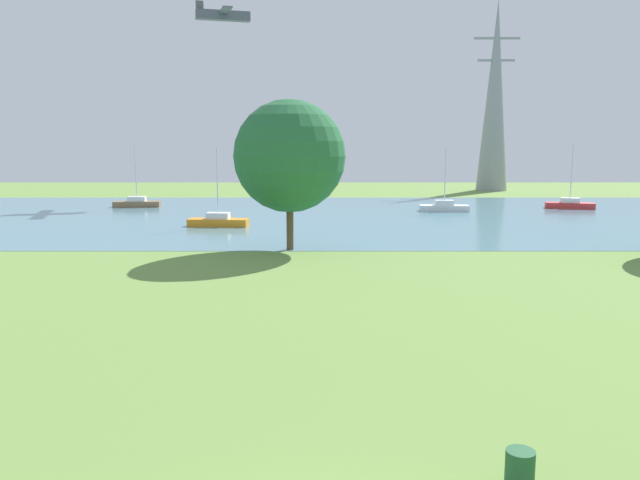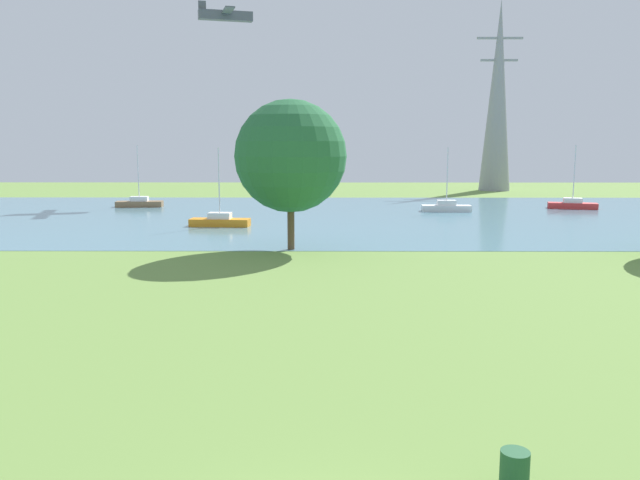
# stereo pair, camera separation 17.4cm
# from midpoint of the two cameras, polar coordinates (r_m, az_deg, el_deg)

# --- Properties ---
(ground_plane) EXTENTS (160.00, 160.00, 0.00)m
(ground_plane) POSITION_cam_midpoint_polar(r_m,az_deg,el_deg) (31.34, -0.04, -3.48)
(ground_plane) COLOR olive
(litter_bin) EXTENTS (0.56, 0.56, 0.80)m
(litter_bin) POSITION_cam_midpoint_polar(r_m,az_deg,el_deg) (13.37, 17.11, -19.23)
(litter_bin) COLOR #1E512D
(litter_bin) RESTS_ON ground
(water_surface) EXTENTS (140.00, 40.00, 0.02)m
(water_surface) POSITION_cam_midpoint_polar(r_m,az_deg,el_deg) (59.01, -0.06, 2.23)
(water_surface) COLOR teal
(water_surface) RESTS_ON ground
(sailboat_red) EXTENTS (5.03, 2.74, 6.51)m
(sailboat_red) POSITION_cam_midpoint_polar(r_m,az_deg,el_deg) (70.28, 21.45, 3.02)
(sailboat_red) COLOR red
(sailboat_red) RESTS_ON water_surface
(sailboat_orange) EXTENTS (4.90, 1.86, 6.31)m
(sailboat_orange) POSITION_cam_midpoint_polar(r_m,az_deg,el_deg) (51.81, -9.33, 1.72)
(sailboat_orange) COLOR orange
(sailboat_orange) RESTS_ON water_surface
(sailboat_white) EXTENTS (4.87, 1.74, 6.26)m
(sailboat_white) POSITION_cam_midpoint_polar(r_m,az_deg,el_deg) (63.82, 10.98, 2.95)
(sailboat_white) COLOR white
(sailboat_white) RESTS_ON water_surface
(sailboat_brown) EXTENTS (4.91, 1.91, 6.47)m
(sailboat_brown) POSITION_cam_midpoint_polar(r_m,az_deg,el_deg) (69.77, -16.31, 3.24)
(sailboat_brown) COLOR brown
(sailboat_brown) RESTS_ON water_surface
(tree_west_far) EXTENTS (6.96, 6.96, 9.33)m
(tree_west_far) POSITION_cam_midpoint_polar(r_m,az_deg,el_deg) (39.38, -2.97, 7.55)
(tree_west_far) COLOR brown
(tree_west_far) RESTS_ON ground
(electricity_pylon) EXTENTS (6.40, 4.40, 26.59)m
(electricity_pylon) POSITION_cam_midpoint_polar(r_m,az_deg,el_deg) (95.12, 15.35, 12.37)
(electricity_pylon) COLOR gray
(electricity_pylon) RESTS_ON ground
(light_aircraft) EXTENTS (6.45, 8.37, 2.10)m
(light_aircraft) POSITION_cam_midpoint_polar(r_m,az_deg,el_deg) (80.31, -8.92, 19.39)
(light_aircraft) COLOR #4C5156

